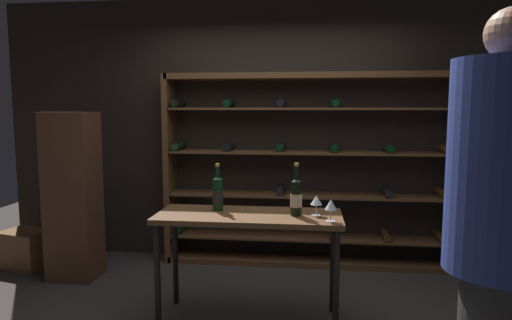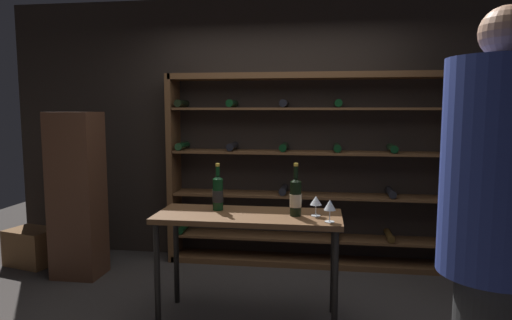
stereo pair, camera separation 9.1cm
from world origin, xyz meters
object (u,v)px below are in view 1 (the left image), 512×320
tasting_table (249,226)px  display_cabinet (73,196)px  person_bystander_red_print (500,217)px  wine_bottle_amber_reserve (296,197)px  wine_bottle_red_label (218,193)px  wine_crate (26,249)px  wine_glass_stemmed_right (316,201)px  wine_glass_stemmed_left (331,205)px  wine_rack (307,171)px

tasting_table → display_cabinet: size_ratio=0.87×
person_bystander_red_print → wine_bottle_amber_reserve: bearing=-51.9°
person_bystander_red_print → wine_bottle_amber_reserve: person_bystander_red_print is taller
display_cabinet → wine_bottle_red_label: (1.52, -0.59, 0.17)m
tasting_table → wine_crate: size_ratio=2.88×
tasting_table → person_bystander_red_print: (1.30, -1.18, 0.39)m
wine_glass_stemmed_right → wine_bottle_red_label: bearing=173.0°
tasting_table → wine_glass_stemmed_right: (0.50, 0.00, 0.20)m
display_cabinet → wine_glass_stemmed_right: bearing=-16.7°
display_cabinet → wine_glass_stemmed_left: 2.52m
display_cabinet → wine_bottle_amber_reserve: (2.12, -0.69, 0.18)m
wine_rack → wine_bottle_red_label: size_ratio=8.06×
wine_glass_stemmed_left → wine_crate: bearing=160.6°
wine_bottle_red_label → wine_crate: bearing=159.6°
tasting_table → wine_bottle_red_label: wine_bottle_red_label is taller
wine_bottle_amber_reserve → wine_bottle_red_label: (-0.61, 0.10, -0.01)m
person_bystander_red_print → display_cabinet: person_bystander_red_print is taller
wine_rack → wine_glass_stemmed_right: size_ratio=19.56×
person_bystander_red_print → wine_bottle_amber_reserve: 1.51m
person_bystander_red_print → wine_rack: bearing=-71.6°
wine_crate → wine_bottle_amber_reserve: size_ratio=1.23×
tasting_table → wine_rack: bearing=71.9°
tasting_table → wine_bottle_amber_reserve: size_ratio=3.55×
tasting_table → person_bystander_red_print: size_ratio=0.68×
wine_rack → wine_bottle_red_label: 1.40m
wine_bottle_amber_reserve → wine_bottle_red_label: size_ratio=1.07×
wine_bottle_red_label → wine_glass_stemmed_right: 0.76m
wine_rack → wine_glass_stemmed_right: wine_rack is taller
display_cabinet → wine_bottle_amber_reserve: bearing=-18.1°
wine_bottle_amber_reserve → wine_glass_stemmed_left: (0.24, -0.15, -0.03)m
wine_bottle_amber_reserve → wine_glass_stemmed_right: bearing=4.2°
person_bystander_red_print → wine_bottle_red_label: 2.02m
wine_rack → wine_bottle_red_label: (-0.68, -1.22, -0.01)m
wine_crate → wine_bottle_red_label: size_ratio=1.32×
person_bystander_red_print → wine_glass_stemmed_right: size_ratio=13.63×
wine_rack → display_cabinet: 2.29m
tasting_table → wine_bottle_red_label: 0.35m
display_cabinet → tasting_table: bearing=-21.1°
tasting_table → person_bystander_red_print: 1.80m
tasting_table → wine_bottle_amber_reserve: 0.42m
tasting_table → wine_crate: 2.65m
wine_bottle_red_label → wine_glass_stemmed_right: size_ratio=2.43×
display_cabinet → wine_glass_stemmed_left: bearing=-19.7°
wine_crate → wine_bottle_amber_reserve: (2.78, -0.91, 0.79)m
wine_rack → person_bystander_red_print: bearing=-70.7°
wine_rack → wine_glass_stemmed_left: wine_rack is taller
wine_rack → wine_glass_stemmed_right: (0.07, -1.31, -0.04)m
wine_bottle_red_label → display_cabinet: bearing=158.7°
wine_glass_stemmed_right → person_bystander_red_print: bearing=-55.9°
tasting_table → wine_crate: tasting_table is taller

